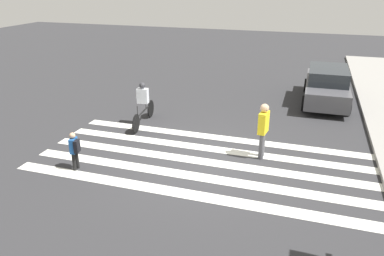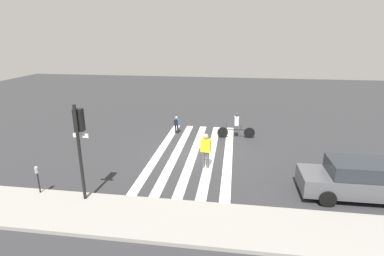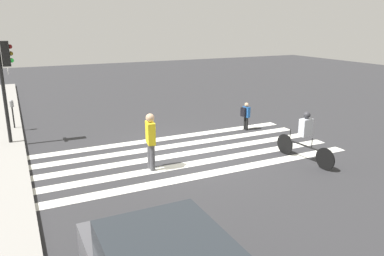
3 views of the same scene
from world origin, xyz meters
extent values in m
plane|color=#2D2D30|center=(0.00, 0.00, 0.00)|extent=(60.00, 60.00, 0.00)
cube|color=gray|center=(0.00, 6.25, 0.07)|extent=(36.00, 2.50, 0.14)
cube|color=silver|center=(-1.89, 0.00, 0.00)|extent=(0.44, 10.00, 0.01)
cube|color=silver|center=(-0.94, 0.00, 0.00)|extent=(0.44, 10.00, 0.01)
cube|color=silver|center=(0.00, 0.00, 0.00)|extent=(0.44, 10.00, 0.01)
cube|color=silver|center=(0.94, 0.00, 0.00)|extent=(0.44, 10.00, 0.01)
cube|color=silver|center=(1.89, 0.00, 0.00)|extent=(0.44, 10.00, 0.01)
cylinder|color=black|center=(3.49, 5.44, 1.94)|extent=(0.12, 0.12, 3.88)
cube|color=black|center=(3.49, 5.23, 3.26)|extent=(0.32, 0.26, 0.84)
cube|color=silver|center=(3.49, 5.23, 2.66)|extent=(0.60, 0.02, 0.16)
sphere|color=#590F0F|center=(3.49, 5.07, 3.49)|extent=(0.15, 0.15, 0.15)
sphere|color=#59470F|center=(3.49, 5.07, 3.26)|extent=(0.15, 0.15, 0.15)
sphere|color=#26D83F|center=(3.49, 5.07, 3.03)|extent=(0.15, 0.15, 0.15)
cylinder|color=black|center=(5.51, 5.27, 0.51)|extent=(0.06, 0.06, 1.01)
cylinder|color=gray|center=(5.51, 5.27, 1.12)|extent=(0.15, 0.15, 0.22)
sphere|color=gray|center=(5.51, 5.27, 1.23)|extent=(0.14, 0.14, 0.14)
cylinder|color=#4C4C51|center=(-0.93, 1.65, 0.41)|extent=(0.15, 0.15, 0.82)
cylinder|color=#4C4C51|center=(-0.71, 1.65, 0.41)|extent=(0.15, 0.15, 0.82)
cube|color=yellow|center=(-0.82, 1.65, 1.15)|extent=(0.51, 0.28, 0.65)
sphere|color=tan|center=(-0.82, 1.65, 1.60)|extent=(0.26, 0.26, 0.26)
cylinder|color=black|center=(1.51, -3.34, 0.27)|extent=(0.10, 0.10, 0.54)
cylinder|color=black|center=(1.66, -3.34, 0.27)|extent=(0.10, 0.10, 0.54)
cube|color=#1E5199|center=(1.59, -3.34, 0.76)|extent=(0.34, 0.21, 0.43)
sphere|color=tan|center=(1.59, -3.34, 1.06)|extent=(0.17, 0.17, 0.17)
cube|color=black|center=(1.61, -3.21, 0.76)|extent=(0.26, 0.16, 0.36)
cylinder|color=black|center=(-1.44, -2.88, 0.34)|extent=(0.68, 0.11, 0.68)
cylinder|color=black|center=(-3.10, -3.04, 0.34)|extent=(0.68, 0.11, 0.68)
cube|color=black|center=(-2.27, -2.96, 0.53)|extent=(1.41, 0.17, 0.04)
cylinder|color=black|center=(-2.56, -2.99, 0.69)|extent=(0.03, 0.03, 0.32)
cylinder|color=black|center=(-1.65, -2.90, 0.73)|extent=(0.03, 0.03, 0.40)
cube|color=silver|center=(-2.27, -2.96, 1.12)|extent=(0.28, 0.42, 0.55)
sphere|color=#333338|center=(-2.27, -2.96, 1.52)|extent=(0.22, 0.22, 0.22)
cube|color=#4C4C51|center=(-7.17, 3.56, 0.61)|extent=(4.66, 1.76, 0.71)
cube|color=#23282D|center=(-7.17, 3.56, 1.26)|extent=(2.57, 1.61, 0.58)
cylinder|color=black|center=(-5.74, 4.42, 0.32)|extent=(0.64, 0.20, 0.64)
cylinder|color=black|center=(-5.73, 2.71, 0.32)|extent=(0.64, 0.20, 0.64)
camera|label=1|loc=(9.70, 2.80, 5.18)|focal=35.00mm
camera|label=2|loc=(-2.10, 15.00, 6.27)|focal=28.00mm
camera|label=3|loc=(-10.84, 5.13, 4.28)|focal=35.00mm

